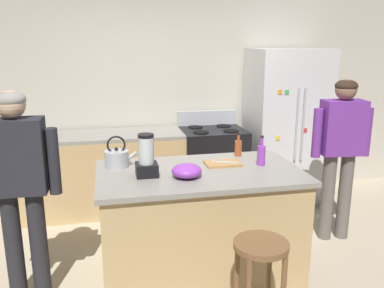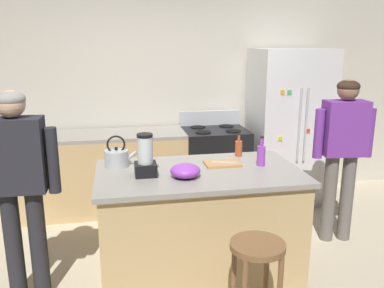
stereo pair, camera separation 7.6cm
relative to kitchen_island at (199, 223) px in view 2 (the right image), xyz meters
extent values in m
plane|color=beige|center=(0.00, 0.00, -0.47)|extent=(14.00, 14.00, 0.00)
cube|color=beige|center=(0.00, 1.95, 0.88)|extent=(8.00, 0.10, 2.70)
cube|color=tan|center=(0.00, 0.00, -0.02)|extent=(1.60, 0.89, 0.90)
cube|color=gray|center=(0.00, 0.00, 0.45)|extent=(1.66, 0.95, 0.04)
cube|color=tan|center=(-0.80, 1.55, -0.02)|extent=(2.00, 0.64, 0.90)
cube|color=gray|center=(-0.80, 1.55, 0.45)|extent=(2.00, 0.64, 0.04)
cube|color=silver|center=(1.45, 1.50, 0.47)|extent=(0.90, 0.70, 1.88)
cylinder|color=#B7BABF|center=(1.41, 1.13, 0.56)|extent=(0.02, 0.02, 0.85)
cylinder|color=#B7BABF|center=(1.49, 1.13, 0.56)|extent=(0.02, 0.02, 0.85)
cube|color=red|center=(1.52, 1.15, 0.49)|extent=(0.05, 0.01, 0.05)
cube|color=#3FB259|center=(1.27, 1.15, 0.94)|extent=(0.05, 0.01, 0.05)
cube|color=orange|center=(1.19, 1.15, 0.94)|extent=(0.05, 0.01, 0.05)
cube|color=yellow|center=(1.19, 1.15, 0.41)|extent=(0.05, 0.01, 0.05)
cube|color=black|center=(0.52, 1.52, 0.00)|extent=(0.76, 0.64, 0.94)
cube|color=black|center=(0.52, 1.20, -0.05)|extent=(0.60, 0.01, 0.24)
cube|color=#B7BABF|center=(0.52, 1.81, 0.56)|extent=(0.76, 0.06, 0.18)
cylinder|color=black|center=(0.34, 1.37, 0.47)|extent=(0.18, 0.18, 0.01)
cylinder|color=black|center=(0.70, 1.37, 0.47)|extent=(0.18, 0.18, 0.01)
cylinder|color=black|center=(0.34, 1.67, 0.47)|extent=(0.18, 0.18, 0.01)
cylinder|color=black|center=(0.70, 1.67, 0.47)|extent=(0.18, 0.18, 0.01)
cylinder|color=#26262B|center=(-1.46, -0.07, -0.03)|extent=(0.13, 0.13, 0.88)
cylinder|color=#26262B|center=(-1.28, -0.07, -0.03)|extent=(0.13, 0.13, 0.88)
cube|color=#26262D|center=(-1.37, -0.07, 0.69)|extent=(0.41, 0.23, 0.55)
cylinder|color=#26262D|center=(-1.12, -0.08, 0.64)|extent=(0.09, 0.09, 0.50)
sphere|color=#D8AD8C|center=(-1.37, -0.07, 1.06)|extent=(0.21, 0.21, 0.20)
ellipsoid|color=gray|center=(-1.37, -0.07, 1.10)|extent=(0.22, 0.22, 0.12)
cylinder|color=#66605B|center=(1.59, 0.35, -0.02)|extent=(0.14, 0.14, 0.89)
cylinder|color=#66605B|center=(1.41, 0.37, -0.02)|extent=(0.14, 0.14, 0.89)
cube|color=#723399|center=(1.50, 0.36, 0.69)|extent=(0.42, 0.26, 0.53)
cylinder|color=#723399|center=(1.75, 0.34, 0.64)|extent=(0.10, 0.10, 0.48)
cylinder|color=#723399|center=(1.25, 0.39, 0.64)|extent=(0.10, 0.10, 0.48)
sphere|color=#8C664C|center=(1.50, 0.36, 1.05)|extent=(0.22, 0.22, 0.20)
ellipsoid|color=#332319|center=(1.50, 0.36, 1.08)|extent=(0.23, 0.23, 0.12)
cylinder|color=brown|center=(0.21, -0.84, 0.21)|extent=(0.36, 0.36, 0.04)
cylinder|color=brown|center=(0.10, -0.72, -0.14)|extent=(0.04, 0.04, 0.66)
cylinder|color=brown|center=(0.33, -0.72, -0.14)|extent=(0.04, 0.04, 0.66)
cube|color=black|center=(-0.43, -0.04, 0.52)|extent=(0.17, 0.17, 0.10)
cylinder|color=silver|center=(-0.43, -0.04, 0.67)|extent=(0.12, 0.12, 0.21)
cylinder|color=black|center=(-0.43, -0.04, 0.79)|extent=(0.12, 0.12, 0.02)
cylinder|color=#B24C26|center=(0.45, 0.36, 0.54)|extent=(0.06, 0.06, 0.14)
cylinder|color=#B24C26|center=(0.45, 0.36, 0.64)|extent=(0.02, 0.02, 0.06)
cylinder|color=black|center=(0.45, 0.36, 0.67)|extent=(0.03, 0.03, 0.02)
cylinder|color=purple|center=(0.55, 0.04, 0.55)|extent=(0.07, 0.07, 0.17)
cylinder|color=purple|center=(0.55, 0.04, 0.67)|extent=(0.03, 0.03, 0.07)
cylinder|color=black|center=(0.55, 0.04, 0.71)|extent=(0.03, 0.03, 0.02)
ellipsoid|color=purple|center=(-0.14, -0.14, 0.52)|extent=(0.24, 0.24, 0.11)
cylinder|color=#B7BABF|center=(-0.66, 0.25, 0.54)|extent=(0.20, 0.20, 0.14)
sphere|color=black|center=(-0.66, 0.25, 0.62)|extent=(0.03, 0.03, 0.03)
cylinder|color=#B7BABF|center=(-0.53, 0.25, 0.56)|extent=(0.09, 0.03, 0.08)
torus|color=black|center=(-0.66, 0.25, 0.66)|extent=(0.16, 0.02, 0.16)
cube|color=#B7844C|center=(0.23, 0.12, 0.48)|extent=(0.30, 0.20, 0.02)
cube|color=#B7BABF|center=(0.25, 0.12, 0.49)|extent=(0.22, 0.11, 0.01)
camera|label=1|loc=(-0.72, -3.05, 1.49)|focal=37.71mm
camera|label=2|loc=(-0.64, -3.06, 1.49)|focal=37.71mm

